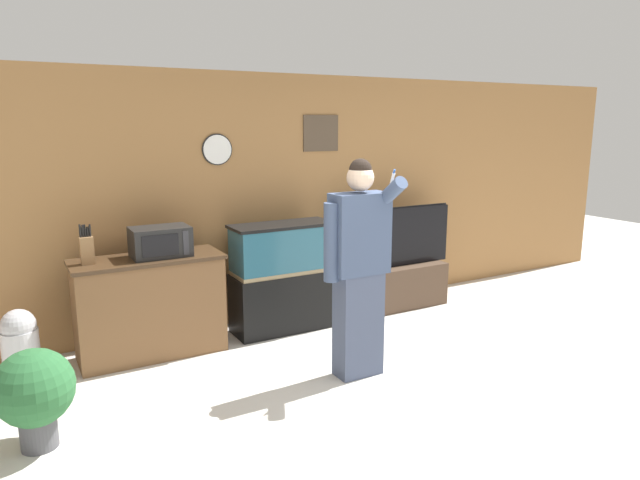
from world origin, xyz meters
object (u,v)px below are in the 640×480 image
Objects in this scene: person_standing at (358,266)px; trash_bin at (20,346)px; counter_island at (150,306)px; knife_block at (87,249)px; tv_on_stand at (398,277)px; microwave at (160,242)px; aquarium_on_stand at (283,277)px; potted_plant at (34,391)px.

trash_bin is (-2.48, 1.21, -0.63)m from person_standing.
person_standing reaches higher than counter_island.
counter_island is at bearing 0.08° from knife_block.
counter_island is at bearing -179.73° from tv_on_stand.
person_standing is (1.91, -1.28, -0.10)m from knife_block.
person_standing is at bearing -44.50° from microwave.
knife_block is 1.90m from aquarium_on_stand.
microwave is at bearing -1.30° from knife_block.
counter_island is 2.10× the size of trash_bin.
person_standing is 2.83m from trash_bin.
potted_plant is at bearing -87.44° from trash_bin.
person_standing is (0.07, -1.28, 0.39)m from aquarium_on_stand.
potted_plant is at bearing -113.63° from knife_block.
counter_island is 1.95× the size of potted_plant.
knife_block is at bearing 146.09° from person_standing.
microwave is at bearing 135.50° from person_standing.
tv_on_stand is at bearing 17.54° from potted_plant.
microwave is 0.37× the size of tv_on_stand.
tv_on_stand reaches higher than aquarium_on_stand.
tv_on_stand is (2.81, 0.01, -0.11)m from counter_island.
aquarium_on_stand is (1.83, 0.00, -0.50)m from knife_block.
aquarium_on_stand is at bearing 26.92° from potted_plant.
person_standing is (1.41, -1.28, 0.49)m from counter_island.
potted_plant is at bearing -130.39° from counter_island.
person_standing is at bearing -25.95° from trash_bin.
microwave is 0.46× the size of aquarium_on_stand.
knife_block reaches higher than microwave.
aquarium_on_stand is at bearing 0.74° from microwave.
counter_island is 2.81m from tv_on_stand.
tv_on_stand reaches higher than trash_bin.
person_standing is at bearing -2.05° from potted_plant.
potted_plant is (-3.83, -1.21, 0.04)m from tv_on_stand.
knife_block reaches higher than trash_bin.
microwave is at bearing -179.26° from aquarium_on_stand.
aquarium_on_stand is 2.42m from trash_bin.
tv_on_stand is at bearing 0.24° from knife_block.
knife_block reaches higher than tv_on_stand.
counter_island is 0.60m from microwave.
counter_island is at bearing 137.76° from person_standing.
counter_island is 1.97m from person_standing.
aquarium_on_stand reaches higher than trash_bin.
microwave is at bearing 46.03° from potted_plant.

